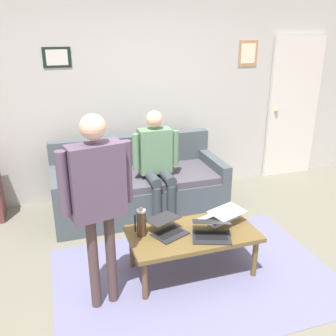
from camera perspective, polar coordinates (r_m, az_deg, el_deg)
name	(u,v)px	position (r m, az deg, el deg)	size (l,w,h in m)	color
ground_plane	(196,284)	(3.50, 4.31, -17.27)	(7.68, 7.68, 0.00)	slate
area_rug	(196,276)	(3.58, 4.25, -16.22)	(2.53, 1.71, 0.01)	slate
back_wall	(135,94)	(4.93, -5.03, 11.28)	(7.04, 0.11, 2.70)	beige
interior_door	(293,108)	(5.90, 18.58, 8.64)	(0.82, 0.09, 2.05)	silver
couch	(139,187)	(4.60, -4.52, -2.99)	(2.04, 0.88, 0.88)	#465156
coffee_table	(193,236)	(3.45, 3.79, -10.37)	(1.16, 0.61, 0.42)	brown
laptop_left	(167,229)	(3.38, -0.09, -9.24)	(0.39, 0.41, 0.13)	#28282D
laptop_center	(211,232)	(3.35, 6.67, -9.67)	(0.42, 0.40, 0.15)	#28282D
laptop_right	(222,216)	(3.62, 8.19, -7.30)	(0.43, 0.43, 0.13)	silver
french_press	(141,223)	(3.32, -4.12, -8.32)	(0.10, 0.08, 0.28)	#4C3323
person_standing	(97,190)	(2.80, -10.77, -3.38)	(0.57, 0.26, 1.60)	#4F3B3B
person_seated	(157,160)	(4.29, -1.72, 1.30)	(0.55, 0.51, 1.28)	#363E44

